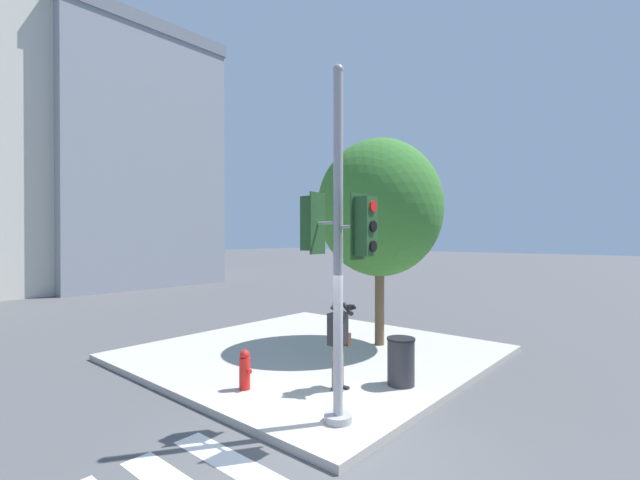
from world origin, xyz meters
TOP-DOWN VIEW (x-y plane):
  - ground_plane at (0.00, 0.00)m, footprint 160.00×160.00m
  - sidewalk_corner at (3.50, 3.50)m, footprint 8.00×8.00m
  - traffic_signal_pole at (0.51, 0.32)m, footprint 0.48×1.36m
  - person_photographer at (1.69, 1.23)m, footprint 0.58×0.54m
  - street_tree at (5.12, 2.50)m, footprint 3.43×3.43m
  - fire_hydrant at (0.49, 2.61)m, footprint 0.21×0.27m
  - trash_bin at (2.69, 0.43)m, footprint 0.57×0.57m
  - building_right at (8.07, 26.08)m, footprint 10.36×11.87m

SIDE VIEW (x-z plane):
  - ground_plane at x=0.00m, z-range 0.00..0.00m
  - sidewalk_corner at x=3.50m, z-range 0.00..0.14m
  - fire_hydrant at x=0.49m, z-range 0.14..0.91m
  - trash_bin at x=2.69m, z-range 0.14..1.09m
  - person_photographer at x=1.69m, z-range 0.31..2.07m
  - traffic_signal_pole at x=0.51m, z-range 0.11..5.83m
  - street_tree at x=5.12m, z-range 1.07..6.73m
  - building_right at x=8.07m, z-range 0.01..16.24m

